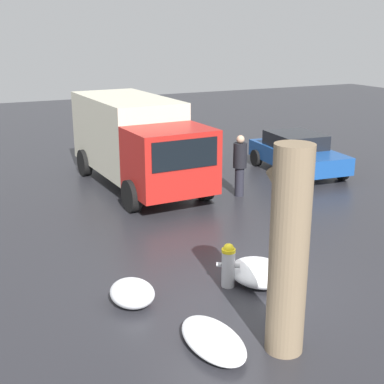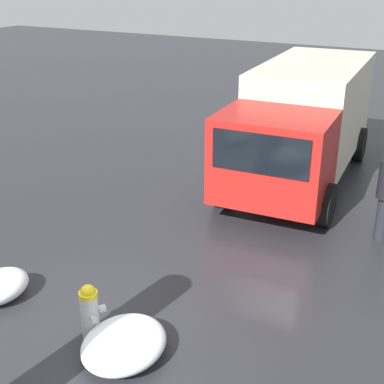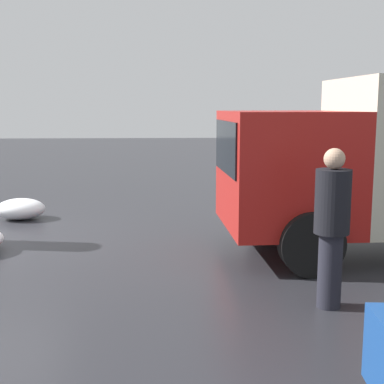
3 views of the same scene
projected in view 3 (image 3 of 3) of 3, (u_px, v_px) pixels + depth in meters
pedestrian at (332, 222)px, 6.06m from camera, size 0.40×0.40×1.85m
snow_pile_by_tree at (21, 209)px, 11.00m from camera, size 0.99×0.80×0.43m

